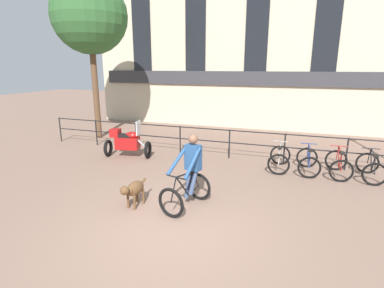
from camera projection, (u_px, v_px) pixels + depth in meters
ground_plane at (171, 231)px, 5.99m from camera, size 60.00×60.00×0.00m
canal_railing at (229, 139)px, 10.56m from camera, size 15.05×0.05×1.05m
building_facade at (257, 40)px, 14.89m from camera, size 18.00×0.72×8.96m
cyclist_with_bike at (189, 175)px, 6.90m from camera, size 0.96×1.31×1.70m
dog at (134, 189)px, 6.91m from camera, size 0.35×0.96×0.64m
parked_motorcycle at (127, 142)px, 10.72m from camera, size 1.71×0.90×1.35m
parked_bicycle_near_lamp at (279, 159)px, 9.47m from camera, size 0.68×1.12×0.86m
parked_bicycle_mid_left at (308, 161)px, 9.20m from camera, size 0.71×1.14×0.86m
parked_bicycle_mid_right at (339, 164)px, 8.92m from camera, size 0.69×1.13×0.86m
parked_bicycle_far_end at (371, 168)px, 8.65m from camera, size 0.67×1.11×0.86m
tree_canalside_left at (90, 16)px, 12.57m from camera, size 3.16×3.16×6.84m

